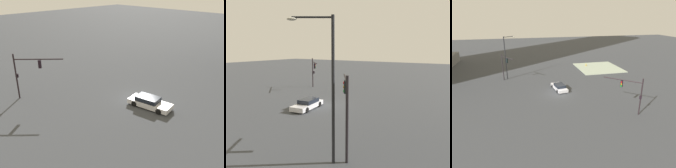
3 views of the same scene
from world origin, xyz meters
The scene contains 5 objects.
ground_plane centered at (0.00, 0.00, 0.00)m, with size 180.83×180.83×0.00m, color #3C3E43.
traffic_signal_near_corner centered at (10.11, 9.49, 3.88)m, with size 3.93×2.63×5.82m.
traffic_signal_opposite_side centered at (-9.36, -9.09, 3.65)m, with size 4.30×4.21×5.54m.
streetlamp_curved_arm centered at (11.58, 9.04, 5.45)m, with size 1.72×2.49×9.46m.
sedan_car_approaching centered at (2.21, -0.77, 0.58)m, with size 5.11×2.58×1.21m.
Camera 2 is at (22.65, 16.86, 7.53)m, focal length 35.34 mm.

